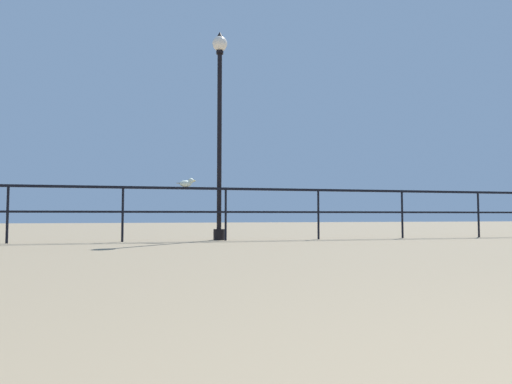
# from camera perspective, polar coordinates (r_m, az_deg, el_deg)

# --- Properties ---
(pier_railing) EXTENTS (23.65, 0.05, 1.06)m
(pier_railing) POSITION_cam_1_polar(r_m,az_deg,el_deg) (8.61, -4.03, -1.24)
(pier_railing) COLOR black
(pier_railing) RESTS_ON ground_plane
(lamppost_center) EXTENTS (0.31, 0.31, 4.32)m
(lamppost_center) POSITION_cam_1_polar(r_m,az_deg,el_deg) (9.04, -4.86, 10.48)
(lamppost_center) COLOR black
(lamppost_center) RESTS_ON ground_plane
(seagull_on_rail) EXTENTS (0.38, 0.15, 0.18)m
(seagull_on_rail) POSITION_cam_1_polar(r_m,az_deg,el_deg) (8.53, -9.19, 1.20)
(seagull_on_rail) COLOR silver
(seagull_on_rail) RESTS_ON pier_railing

